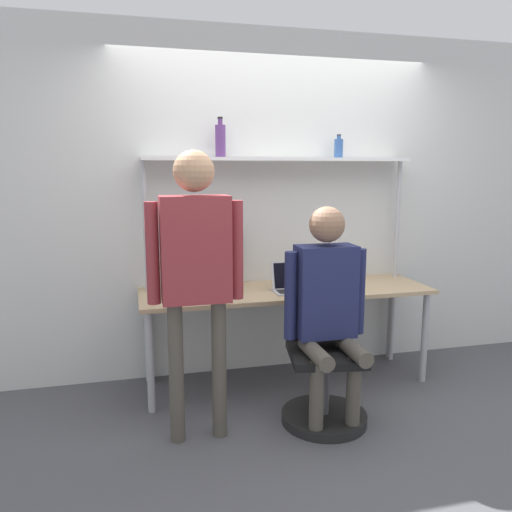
{
  "coord_description": "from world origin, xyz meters",
  "views": [
    {
      "loc": [
        -1.11,
        -3.18,
        1.64
      ],
      "look_at": [
        -0.36,
        -0.13,
        1.09
      ],
      "focal_mm": 35.0,
      "sensor_mm": 36.0,
      "label": 1
    }
  ],
  "objects_px": {
    "cell_phone": "(325,288)",
    "person_seated": "(327,298)",
    "laptop": "(292,283)",
    "office_chair": "(324,377)",
    "bottle_purple": "(220,140)",
    "monitor": "(209,252)",
    "bottle_blue": "(339,148)",
    "person_standing": "(196,259)"
  },
  "relations": [
    {
      "from": "cell_phone",
      "to": "person_seated",
      "type": "distance_m",
      "value": 0.66
    },
    {
      "from": "laptop",
      "to": "cell_phone",
      "type": "bearing_deg",
      "value": -3.89
    },
    {
      "from": "office_chair",
      "to": "bottle_purple",
      "type": "relative_size",
      "value": 3.23
    },
    {
      "from": "person_seated",
      "to": "office_chair",
      "type": "bearing_deg",
      "value": 81.32
    },
    {
      "from": "monitor",
      "to": "laptop",
      "type": "xyz_separation_m",
      "value": [
        0.58,
        -0.27,
        -0.21
      ]
    },
    {
      "from": "monitor",
      "to": "office_chair",
      "type": "height_order",
      "value": "monitor"
    },
    {
      "from": "bottle_purple",
      "to": "bottle_blue",
      "type": "bearing_deg",
      "value": -0.0
    },
    {
      "from": "laptop",
      "to": "bottle_blue",
      "type": "xyz_separation_m",
      "value": [
        0.45,
        0.26,
        1.0
      ]
    },
    {
      "from": "laptop",
      "to": "bottle_blue",
      "type": "relative_size",
      "value": 1.67
    },
    {
      "from": "monitor",
      "to": "person_standing",
      "type": "height_order",
      "value": "person_standing"
    },
    {
      "from": "monitor",
      "to": "bottle_purple",
      "type": "distance_m",
      "value": 0.84
    },
    {
      "from": "cell_phone",
      "to": "office_chair",
      "type": "height_order",
      "value": "office_chair"
    },
    {
      "from": "bottle_blue",
      "to": "monitor",
      "type": "bearing_deg",
      "value": 179.75
    },
    {
      "from": "laptop",
      "to": "cell_phone",
      "type": "distance_m",
      "value": 0.26
    },
    {
      "from": "person_standing",
      "to": "person_seated",
      "type": "bearing_deg",
      "value": -0.58
    },
    {
      "from": "person_standing",
      "to": "bottle_purple",
      "type": "xyz_separation_m",
      "value": [
        0.31,
        0.88,
        0.72
      ]
    },
    {
      "from": "monitor",
      "to": "person_standing",
      "type": "xyz_separation_m",
      "value": [
        -0.21,
        -0.88,
        0.11
      ]
    },
    {
      "from": "office_chair",
      "to": "person_seated",
      "type": "distance_m",
      "value": 0.55
    },
    {
      "from": "person_seated",
      "to": "laptop",
      "type": "bearing_deg",
      "value": 92.48
    },
    {
      "from": "monitor",
      "to": "laptop",
      "type": "relative_size",
      "value": 1.59
    },
    {
      "from": "office_chair",
      "to": "person_seated",
      "type": "bearing_deg",
      "value": -98.68
    },
    {
      "from": "monitor",
      "to": "cell_phone",
      "type": "distance_m",
      "value": 0.93
    },
    {
      "from": "monitor",
      "to": "person_seated",
      "type": "distance_m",
      "value": 1.09
    },
    {
      "from": "person_seated",
      "to": "bottle_blue",
      "type": "xyz_separation_m",
      "value": [
        0.43,
        0.89,
        0.96
      ]
    },
    {
      "from": "bottle_blue",
      "to": "bottle_purple",
      "type": "height_order",
      "value": "bottle_purple"
    },
    {
      "from": "laptop",
      "to": "cell_phone",
      "type": "height_order",
      "value": "laptop"
    },
    {
      "from": "cell_phone",
      "to": "bottle_purple",
      "type": "bearing_deg",
      "value": 159.4
    },
    {
      "from": "cell_phone",
      "to": "person_standing",
      "type": "height_order",
      "value": "person_standing"
    },
    {
      "from": "cell_phone",
      "to": "office_chair",
      "type": "xyz_separation_m",
      "value": [
        -0.22,
        -0.56,
        -0.45
      ]
    },
    {
      "from": "cell_phone",
      "to": "bottle_purple",
      "type": "height_order",
      "value": "bottle_purple"
    },
    {
      "from": "office_chair",
      "to": "person_standing",
      "type": "bearing_deg",
      "value": -177.31
    },
    {
      "from": "monitor",
      "to": "office_chair",
      "type": "distance_m",
      "value": 1.27
    },
    {
      "from": "laptop",
      "to": "person_seated",
      "type": "relative_size",
      "value": 0.21
    },
    {
      "from": "cell_phone",
      "to": "bottle_purple",
      "type": "relative_size",
      "value": 0.52
    },
    {
      "from": "laptop",
      "to": "office_chair",
      "type": "relative_size",
      "value": 0.32
    },
    {
      "from": "monitor",
      "to": "cell_phone",
      "type": "bearing_deg",
      "value": -18.66
    },
    {
      "from": "cell_phone",
      "to": "office_chair",
      "type": "relative_size",
      "value": 0.16
    },
    {
      "from": "laptop",
      "to": "person_seated",
      "type": "distance_m",
      "value": 0.63
    },
    {
      "from": "monitor",
      "to": "cell_phone",
      "type": "relative_size",
      "value": 3.2
    },
    {
      "from": "monitor",
      "to": "person_seated",
      "type": "xyz_separation_m",
      "value": [
        0.61,
        -0.89,
        -0.18
      ]
    },
    {
      "from": "monitor",
      "to": "bottle_blue",
      "type": "height_order",
      "value": "bottle_blue"
    },
    {
      "from": "cell_phone",
      "to": "person_seated",
      "type": "bearing_deg",
      "value": -110.84
    }
  ]
}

